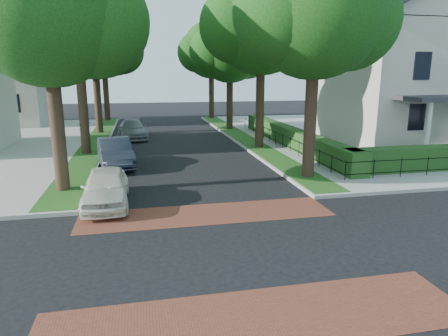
# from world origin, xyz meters

# --- Properties ---
(ground) EXTENTS (120.00, 120.00, 0.00)m
(ground) POSITION_xyz_m (0.00, 0.00, 0.00)
(ground) COLOR black
(ground) RESTS_ON ground
(sidewalk_ne) EXTENTS (30.00, 30.00, 0.15)m
(sidewalk_ne) POSITION_xyz_m (19.50, 19.00, 0.07)
(sidewalk_ne) COLOR gray
(sidewalk_ne) RESTS_ON ground
(crosswalk_far) EXTENTS (9.00, 2.20, 0.01)m
(crosswalk_far) POSITION_xyz_m (0.00, 3.20, 0.01)
(crosswalk_far) COLOR brown
(crosswalk_far) RESTS_ON ground
(crosswalk_near) EXTENTS (9.00, 2.20, 0.01)m
(crosswalk_near) POSITION_xyz_m (0.00, -3.20, 0.01)
(crosswalk_near) COLOR brown
(crosswalk_near) RESTS_ON ground
(grass_strip_ne) EXTENTS (1.60, 29.80, 0.02)m
(grass_strip_ne) POSITION_xyz_m (5.40, 19.10, 0.16)
(grass_strip_ne) COLOR #1E4F16
(grass_strip_ne) RESTS_ON sidewalk_ne
(grass_strip_nw) EXTENTS (1.60, 29.80, 0.02)m
(grass_strip_nw) POSITION_xyz_m (-5.40, 19.10, 0.16)
(grass_strip_nw) COLOR #1E4F16
(grass_strip_nw) RESTS_ON sidewalk_nw
(tree_right_near) EXTENTS (7.75, 6.67, 10.66)m
(tree_right_near) POSITION_xyz_m (5.60, 7.24, 7.63)
(tree_right_near) COLOR black
(tree_right_near) RESTS_ON sidewalk_ne
(tree_right_mid) EXTENTS (8.25, 7.09, 11.22)m
(tree_right_mid) POSITION_xyz_m (5.61, 15.25, 7.99)
(tree_right_mid) COLOR black
(tree_right_mid) RESTS_ON sidewalk_ne
(tree_right_far) EXTENTS (7.25, 6.23, 9.74)m
(tree_right_far) POSITION_xyz_m (5.60, 24.22, 6.91)
(tree_right_far) COLOR black
(tree_right_far) RESTS_ON sidewalk_ne
(tree_right_back) EXTENTS (7.50, 6.45, 10.20)m
(tree_right_back) POSITION_xyz_m (5.60, 33.23, 7.27)
(tree_right_back) COLOR black
(tree_right_back) RESTS_ON sidewalk_ne
(tree_left_near) EXTENTS (7.50, 6.45, 10.20)m
(tree_left_near) POSITION_xyz_m (-5.40, 7.23, 7.27)
(tree_left_near) COLOR black
(tree_left_near) RESTS_ON sidewalk_nw
(tree_left_mid) EXTENTS (8.00, 6.88, 11.48)m
(tree_left_mid) POSITION_xyz_m (-5.39, 15.24, 8.34)
(tree_left_mid) COLOR black
(tree_left_mid) RESTS_ON sidewalk_nw
(tree_left_far) EXTENTS (7.00, 6.02, 9.86)m
(tree_left_far) POSITION_xyz_m (-5.40, 24.22, 7.12)
(tree_left_far) COLOR black
(tree_left_far) RESTS_ON sidewalk_nw
(tree_left_back) EXTENTS (7.75, 6.66, 10.44)m
(tree_left_back) POSITION_xyz_m (-5.40, 33.24, 7.41)
(tree_left_back) COLOR black
(tree_left_back) RESTS_ON sidewalk_nw
(hedge_main_road) EXTENTS (1.00, 18.00, 1.20)m
(hedge_main_road) POSITION_xyz_m (7.70, 15.00, 0.75)
(hedge_main_road) COLOR #1C4A19
(hedge_main_road) RESTS_ON sidewalk_ne
(fence_main_road) EXTENTS (0.06, 18.00, 0.90)m
(fence_main_road) POSITION_xyz_m (6.90, 15.00, 0.60)
(fence_main_road) COLOR black
(fence_main_road) RESTS_ON sidewalk_ne
(house_victorian) EXTENTS (13.00, 13.05, 12.48)m
(house_victorian) POSITION_xyz_m (17.51, 15.92, 6.02)
(house_victorian) COLOR #BDB7A9
(house_victorian) RESTS_ON sidewalk_ne
(parked_car_front) EXTENTS (1.76, 4.20, 1.42)m
(parked_car_front) POSITION_xyz_m (-3.60, 5.00, 0.71)
(parked_car_front) COLOR silver
(parked_car_front) RESTS_ON ground
(parked_car_middle) EXTENTS (2.31, 4.82, 1.52)m
(parked_car_middle) POSITION_xyz_m (-3.60, 11.64, 0.76)
(parked_car_middle) COLOR #232934
(parked_car_middle) RESTS_ON ground
(parked_car_rear) EXTENTS (2.46, 5.05, 1.42)m
(parked_car_rear) POSITION_xyz_m (-2.80, 21.23, 0.71)
(parked_car_rear) COLOR gray
(parked_car_rear) RESTS_ON ground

